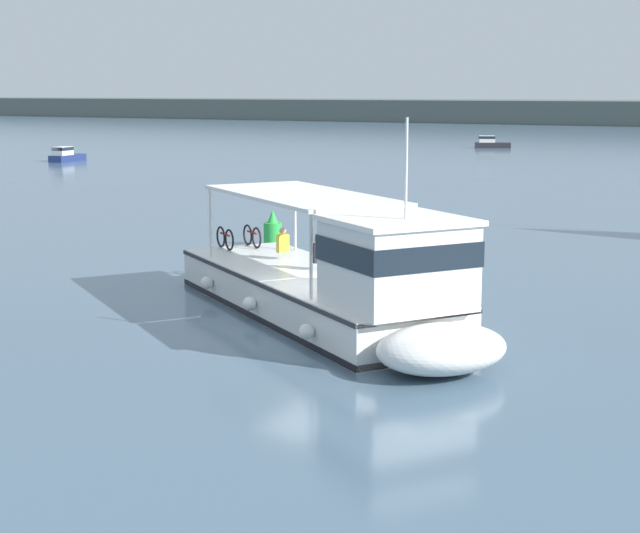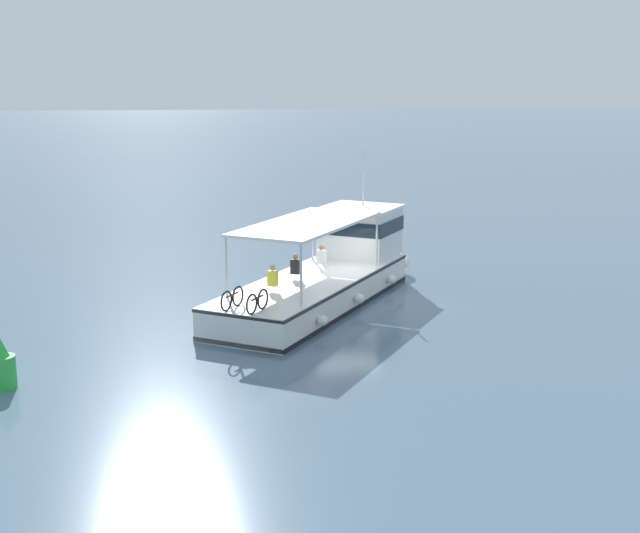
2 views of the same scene
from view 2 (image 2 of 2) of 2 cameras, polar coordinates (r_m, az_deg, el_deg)
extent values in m
plane|color=slate|center=(32.35, 1.76, -2.20)|extent=(400.00, 400.00, 0.00)
cube|color=white|center=(31.11, -0.47, -1.74)|extent=(10.76, 8.66, 1.10)
ellipsoid|color=white|center=(36.65, 3.73, 0.41)|extent=(3.46, 3.67, 1.01)
cube|color=black|center=(31.22, -0.47, -2.55)|extent=(10.78, 8.69, 0.16)
cube|color=#2D2D33|center=(30.99, -0.47, -0.90)|extent=(10.79, 8.71, 0.10)
cube|color=white|center=(34.72, 2.67, 2.27)|extent=(3.67, 3.71, 1.90)
cube|color=#19232D|center=(34.66, 2.68, 2.81)|extent=(3.74, 3.78, 0.56)
cube|color=white|center=(34.56, 2.69, 3.92)|extent=(3.89, 3.93, 0.12)
cube|color=white|center=(30.17, -0.85, 2.86)|extent=(7.21, 6.17, 0.10)
cylinder|color=silver|center=(33.82, -0.50, 2.10)|extent=(0.08, 0.08, 2.00)
cylinder|color=silver|center=(32.75, 3.79, 1.73)|extent=(0.08, 0.08, 2.00)
cylinder|color=silver|center=(28.22, -6.22, -0.06)|extent=(0.08, 0.08, 2.00)
cylinder|color=silver|center=(26.93, -1.27, -0.59)|extent=(0.08, 0.08, 2.00)
cylinder|color=silver|center=(34.68, 2.90, 5.88)|extent=(0.06, 0.06, 2.20)
sphere|color=white|center=(33.49, 4.80, -0.86)|extent=(0.36, 0.36, 0.36)
sphere|color=white|center=(30.50, 2.63, -2.15)|extent=(0.36, 0.36, 0.36)
sphere|color=white|center=(27.77, 0.17, -3.61)|extent=(0.36, 0.36, 0.36)
torus|color=black|center=(27.21, -5.48, -1.96)|extent=(0.58, 0.42, 0.66)
torus|color=black|center=(26.63, -6.25, -2.30)|extent=(0.58, 0.42, 0.66)
cylinder|color=maroon|center=(26.89, -5.87, -1.88)|extent=(0.62, 0.44, 0.06)
torus|color=black|center=(26.77, -3.82, -2.17)|extent=(0.58, 0.42, 0.66)
torus|color=black|center=(26.18, -4.56, -2.52)|extent=(0.58, 0.42, 0.66)
cylinder|color=maroon|center=(26.45, -4.19, -2.09)|extent=(0.62, 0.44, 0.06)
cube|color=yellow|center=(28.93, -3.16, -0.79)|extent=(0.36, 0.39, 0.52)
sphere|color=tan|center=(28.85, -3.17, -0.08)|extent=(0.20, 0.20, 0.20)
cube|color=black|center=(30.69, -1.64, -0.01)|extent=(0.36, 0.39, 0.52)
sphere|color=#9E7051|center=(30.61, -1.64, 0.67)|extent=(0.20, 0.20, 0.20)
cube|color=white|center=(32.37, 0.11, 0.65)|extent=(0.36, 0.39, 0.52)
sphere|color=#9E7051|center=(32.29, 0.11, 1.29)|extent=(0.20, 0.20, 0.20)
cylinder|color=green|center=(24.67, -20.33, -6.60)|extent=(0.70, 0.70, 0.90)
cone|color=green|center=(24.46, -20.45, -5.05)|extent=(0.42, 0.42, 0.50)
camera|label=1|loc=(49.87, 23.40, 8.80)|focal=54.58mm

